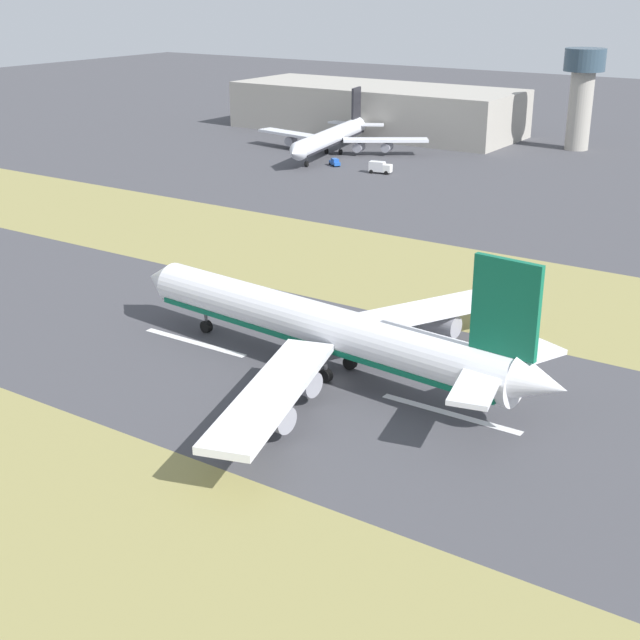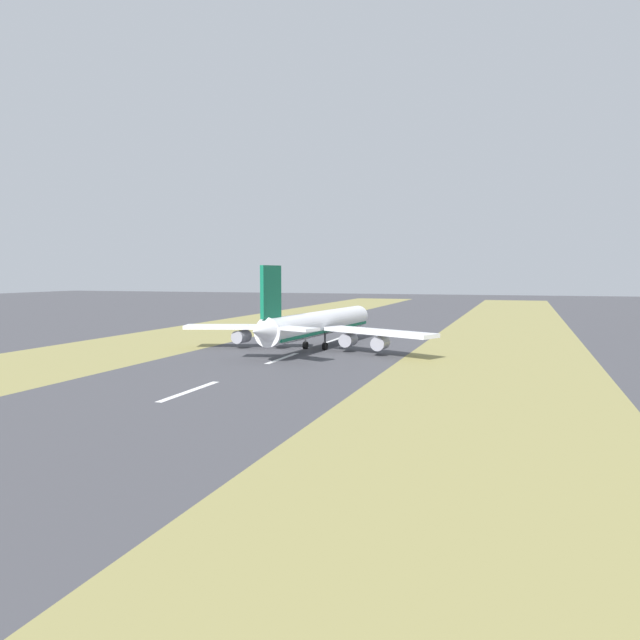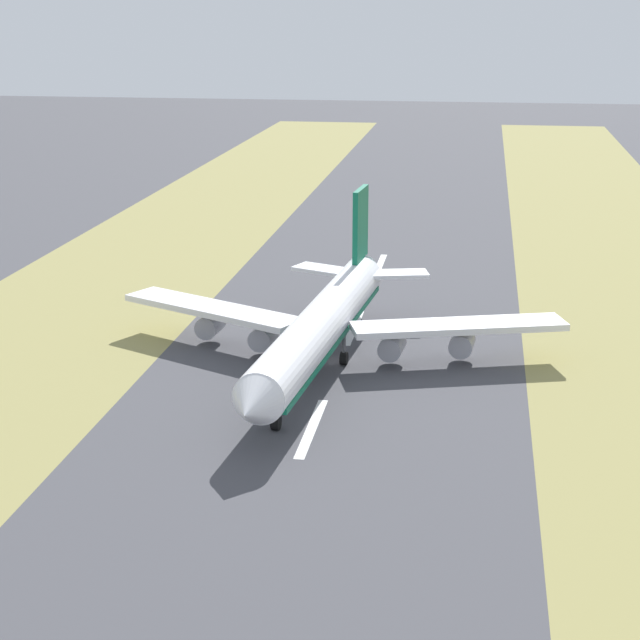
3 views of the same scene
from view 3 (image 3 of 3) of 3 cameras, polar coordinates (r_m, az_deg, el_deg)
ground_plane at (r=145.97m, az=1.04°, el=-2.25°), size 800.00×800.00×0.00m
grass_median_east at (r=158.02m, az=-15.36°, el=-1.37°), size 40.00×600.00×0.01m
centreline_dash_near at (r=199.66m, az=3.19°, el=2.92°), size 1.20×18.00×0.01m
centreline_dash_mid at (r=161.28m, az=1.81°, el=-0.40°), size 1.20×18.00×0.01m
centreline_dash_far at (r=123.93m, az=-0.44°, el=-5.76°), size 1.20×18.00×0.01m
airplane_main_jet at (r=142.61m, az=0.18°, el=-0.16°), size 63.89×67.22×20.20m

